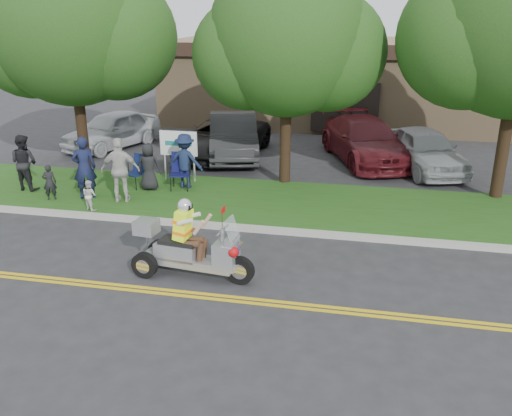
% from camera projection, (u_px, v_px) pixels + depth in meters
% --- Properties ---
extents(ground, '(120.00, 120.00, 0.00)m').
position_uv_depth(ground, '(208.00, 284.00, 11.35)').
color(ground, '#28282B').
rests_on(ground, ground).
extents(centerline_near, '(60.00, 0.10, 0.01)m').
position_uv_depth(centerline_near, '(199.00, 297.00, 10.82)').
color(centerline_near, gold).
rests_on(centerline_near, ground).
extents(centerline_far, '(60.00, 0.10, 0.01)m').
position_uv_depth(centerline_far, '(202.00, 294.00, 10.97)').
color(centerline_far, gold).
rests_on(centerline_far, ground).
extents(curb, '(60.00, 0.25, 0.12)m').
position_uv_depth(curb, '(241.00, 228.00, 14.14)').
color(curb, '#A8A89E').
rests_on(curb, ground).
extents(grass_verge, '(60.00, 4.00, 0.10)m').
position_uv_depth(grass_verge, '(257.00, 201.00, 16.11)').
color(grass_verge, '#244713').
rests_on(grass_verge, ground).
extents(commercial_building, '(18.00, 8.20, 4.00)m').
position_uv_depth(commercial_building, '(350.00, 80.00, 27.72)').
color(commercial_building, '#9E7F5B').
rests_on(commercial_building, ground).
extents(tree_left, '(6.62, 5.40, 7.78)m').
position_uv_depth(tree_left, '(73.00, 28.00, 17.38)').
color(tree_left, '#332114').
rests_on(tree_left, ground).
extents(tree_mid, '(5.88, 4.80, 7.05)m').
position_uv_depth(tree_mid, '(289.00, 44.00, 16.37)').
color(tree_mid, '#332114').
rests_on(tree_mid, ground).
extents(business_sign, '(1.25, 0.06, 1.75)m').
position_uv_depth(business_sign, '(179.00, 146.00, 17.54)').
color(business_sign, silver).
rests_on(business_sign, ground).
extents(trike_scooter, '(2.69, 0.95, 1.76)m').
position_uv_depth(trike_scooter, '(188.00, 250.00, 11.52)').
color(trike_scooter, black).
rests_on(trike_scooter, ground).
extents(lawn_chair_a, '(0.72, 0.73, 1.04)m').
position_uv_depth(lawn_chair_a, '(138.00, 169.00, 17.11)').
color(lawn_chair_a, black).
rests_on(lawn_chair_a, grass_verge).
extents(lawn_chair_b, '(0.69, 0.71, 1.14)m').
position_uv_depth(lawn_chair_b, '(181.00, 168.00, 16.94)').
color(lawn_chair_b, black).
rests_on(lawn_chair_b, grass_verge).
extents(spectator_adult_left, '(0.81, 0.73, 1.87)m').
position_uv_depth(spectator_adult_left, '(84.00, 168.00, 15.96)').
color(spectator_adult_left, '#141938').
rests_on(spectator_adult_left, grass_verge).
extents(spectator_adult_mid, '(0.93, 0.76, 1.74)m').
position_uv_depth(spectator_adult_mid, '(24.00, 162.00, 16.73)').
color(spectator_adult_mid, black).
rests_on(spectator_adult_mid, grass_verge).
extents(spectator_adult_right, '(1.19, 0.72, 1.89)m').
position_uv_depth(spectator_adult_right, '(120.00, 170.00, 15.66)').
color(spectator_adult_right, '#BBBBB4').
rests_on(spectator_adult_right, grass_verge).
extents(spectator_chair_a, '(1.15, 0.71, 1.72)m').
position_uv_depth(spectator_chair_a, '(185.00, 161.00, 16.94)').
color(spectator_chair_a, '#172241').
rests_on(spectator_chair_a, grass_verge).
extents(spectator_chair_b, '(0.79, 0.59, 1.48)m').
position_uv_depth(spectator_chair_b, '(149.00, 167.00, 16.77)').
color(spectator_chair_b, black).
rests_on(spectator_chair_b, grass_verge).
extents(child_left, '(0.46, 0.40, 1.07)m').
position_uv_depth(child_left, '(49.00, 182.00, 15.93)').
color(child_left, black).
rests_on(child_left, grass_verge).
extents(child_right, '(0.52, 0.47, 0.86)m').
position_uv_depth(child_right, '(90.00, 195.00, 15.14)').
color(child_right, silver).
rests_on(child_right, grass_verge).
extents(parked_car_far_left, '(3.25, 4.81, 1.52)m').
position_uv_depth(parked_car_far_left, '(112.00, 130.00, 22.34)').
color(parked_car_far_left, silver).
rests_on(parked_car_far_left, ground).
extents(parked_car_left, '(3.00, 5.31, 1.66)m').
position_uv_depth(parked_car_left, '(233.00, 136.00, 20.91)').
color(parked_car_left, '#2B2B2D').
rests_on(parked_car_left, ground).
extents(parked_car_mid, '(3.36, 5.55, 1.44)m').
position_uv_depth(parked_car_mid, '(221.00, 138.00, 21.11)').
color(parked_car_mid, black).
rests_on(parked_car_mid, ground).
extents(parked_car_right, '(4.04, 5.94, 1.60)m').
position_uv_depth(parked_car_right, '(365.00, 140.00, 20.36)').
color(parked_car_right, '#56141A').
rests_on(parked_car_right, ground).
extents(parked_car_far_right, '(3.16, 4.82, 1.53)m').
position_uv_depth(parked_car_far_right, '(424.00, 150.00, 19.12)').
color(parked_car_far_right, '#9B9EA2').
rests_on(parked_car_far_right, ground).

